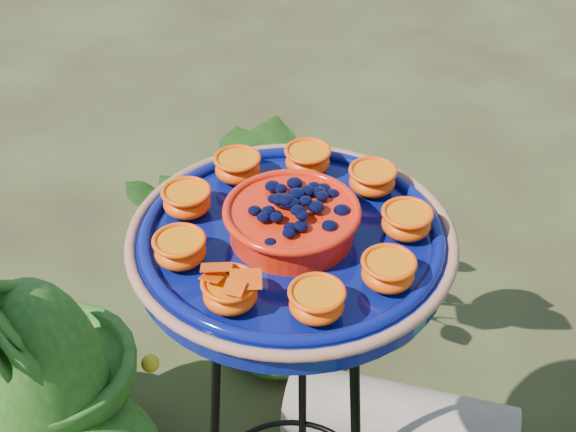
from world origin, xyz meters
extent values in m
torus|color=black|center=(-0.04, -0.15, 0.93)|extent=(0.35, 0.35, 0.02)
cylinder|color=black|center=(-0.09, 0.00, 0.46)|extent=(0.05, 0.09, 0.93)
cylinder|color=#070F59|center=(-0.04, -0.15, 0.96)|extent=(0.62, 0.62, 0.04)
torus|color=#A86B4C|center=(-0.04, -0.15, 0.98)|extent=(0.50, 0.50, 0.02)
torus|color=#070F59|center=(-0.04, -0.15, 0.99)|extent=(0.46, 0.46, 0.02)
cylinder|color=red|center=(-0.04, -0.15, 1.01)|extent=(0.24, 0.24, 0.05)
torus|color=red|center=(-0.04, -0.15, 1.03)|extent=(0.20, 0.20, 0.01)
ellipsoid|color=black|center=(-0.04, -0.15, 1.04)|extent=(0.16, 0.16, 0.03)
ellipsoid|color=#FF4002|center=(0.11, -0.06, 1.00)|extent=(0.07, 0.07, 0.04)
cylinder|color=orange|center=(0.11, -0.06, 1.02)|extent=(0.07, 0.07, 0.01)
ellipsoid|color=#FF4002|center=(0.02, 0.02, 1.00)|extent=(0.07, 0.07, 0.04)
cylinder|color=orange|center=(0.02, 0.02, 1.02)|extent=(0.07, 0.07, 0.01)
ellipsoid|color=#FF4002|center=(-0.10, 0.01, 1.00)|extent=(0.07, 0.07, 0.04)
cylinder|color=orange|center=(-0.10, 0.01, 1.02)|extent=(0.07, 0.07, 0.01)
ellipsoid|color=#FF4002|center=(-0.19, -0.07, 1.00)|extent=(0.07, 0.07, 0.04)
cylinder|color=orange|center=(-0.19, -0.07, 1.02)|extent=(0.07, 0.07, 0.01)
ellipsoid|color=#FF4002|center=(-0.20, -0.18, 1.00)|extent=(0.07, 0.07, 0.04)
cylinder|color=orange|center=(-0.20, -0.18, 1.02)|extent=(0.07, 0.07, 0.01)
ellipsoid|color=#FF4002|center=(-0.14, -0.28, 1.00)|extent=(0.07, 0.07, 0.04)
cylinder|color=orange|center=(-0.14, -0.28, 1.02)|extent=(0.07, 0.07, 0.01)
ellipsoid|color=#FF4002|center=(-0.03, -0.32, 1.00)|extent=(0.07, 0.07, 0.04)
cylinder|color=orange|center=(-0.03, -0.32, 1.02)|extent=(0.07, 0.07, 0.01)
ellipsoid|color=#FF4002|center=(0.08, -0.27, 1.00)|extent=(0.07, 0.07, 0.04)
cylinder|color=orange|center=(0.08, -0.27, 1.02)|extent=(0.07, 0.07, 0.01)
ellipsoid|color=#FF4002|center=(0.13, -0.17, 1.00)|extent=(0.07, 0.07, 0.04)
cylinder|color=orange|center=(0.13, -0.17, 1.02)|extent=(0.07, 0.07, 0.01)
cylinder|color=black|center=(-0.03, -0.32, 1.03)|extent=(0.02, 0.03, 0.00)
cube|color=#EA3904|center=(-0.05, -0.31, 1.04)|extent=(0.05, 0.05, 0.01)
cube|color=#EA3904|center=(-0.01, -0.31, 1.04)|extent=(0.05, 0.05, 0.01)
cylinder|color=gray|center=(0.02, 0.29, 0.10)|extent=(0.60, 0.34, 0.19)
imported|color=#1A4A13|center=(-0.46, 0.48, 0.39)|extent=(0.89, 0.84, 0.78)
imported|color=#1A4A13|center=(-0.64, -0.21, 0.43)|extent=(0.54, 0.58, 0.86)
camera|label=1|loc=(0.44, -0.95, 1.74)|focal=50.00mm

